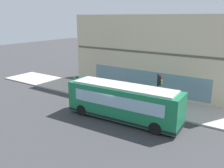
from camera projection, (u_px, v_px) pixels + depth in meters
The scene contains 10 objects.
ground at pixel (109, 116), 21.29m from camera, with size 120.00×120.00×0.00m, color #38383A.
sidewalk_curb at pixel (136, 100), 25.22m from camera, with size 4.69×40.00×0.15m, color #B2ADA3.
building_corner at pixel (159, 53), 28.62m from camera, with size 6.84×20.05×8.84m.
city_bus_nearside at pixel (123, 102), 20.26m from camera, with size 2.98×10.14×3.07m.
traffic_light_near_corner at pixel (159, 86), 21.15m from camera, with size 0.32×0.49×3.59m.
fire_hydrant at pixel (121, 95), 25.52m from camera, with size 0.35×0.35×0.74m.
pedestrian_by_light_pole at pixel (105, 91), 25.09m from camera, with size 0.32×0.32×1.58m.
pedestrian_near_hydrant at pixel (126, 85), 27.27m from camera, with size 0.32×0.32×1.56m.
pedestrian_walking_along_curb at pixel (130, 91), 25.10m from camera, with size 0.32×0.32×1.63m.
pedestrian_near_building_entrance at pixel (75, 82), 28.21m from camera, with size 0.32×0.32×1.69m.
Camera 1 is at (-16.20, -11.21, 8.58)m, focal length 38.15 mm.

